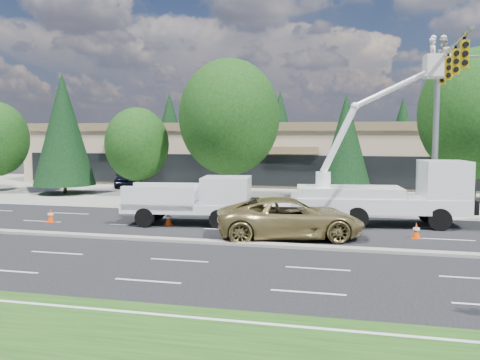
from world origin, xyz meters
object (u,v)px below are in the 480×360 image
(minivan, at_px, (290,218))
(bucket_truck, at_px, (395,185))
(signal_mast, at_px, (442,104))
(utility_pickup, at_px, (196,205))

(minivan, bearing_deg, bucket_truck, -62.29)
(signal_mast, height_order, bucket_truck, bucket_truck)
(bucket_truck, bearing_deg, minivan, -143.91)
(signal_mast, bearing_deg, bucket_truck, -161.67)
(utility_pickup, distance_m, bucket_truck, 9.95)
(utility_pickup, bearing_deg, bucket_truck, 4.50)
(utility_pickup, xyz_separation_m, bucket_truck, (9.68, 2.05, 1.03))
(utility_pickup, xyz_separation_m, minivan, (5.13, -2.35, -0.11))
(bucket_truck, bearing_deg, signal_mast, 10.35)
(signal_mast, distance_m, bucket_truck, 4.65)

